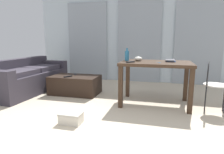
% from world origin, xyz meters
% --- Properties ---
extents(ground_plane, '(8.66, 8.66, 0.00)m').
position_xyz_m(ground_plane, '(0.00, 1.40, 0.00)').
color(ground_plane, beige).
extents(wall_back, '(5.77, 0.10, 2.54)m').
position_xyz_m(wall_back, '(0.00, 3.61, 1.27)').
color(wall_back, silver).
rests_on(wall_back, ground).
extents(curtains, '(4.10, 0.03, 2.16)m').
position_xyz_m(curtains, '(0.00, 3.52, 1.08)').
color(curtains, '#99A3AD').
rests_on(curtains, ground).
extents(couch, '(0.89, 1.95, 0.71)m').
position_xyz_m(couch, '(-2.22, 1.83, 0.30)').
color(couch, '#38333D').
rests_on(couch, ground).
extents(coffee_table, '(1.00, 0.60, 0.38)m').
position_xyz_m(coffee_table, '(-1.14, 1.93, 0.19)').
color(coffee_table, black).
rests_on(coffee_table, ground).
extents(craft_table, '(1.19, 0.78, 0.75)m').
position_xyz_m(craft_table, '(0.52, 1.65, 0.64)').
color(craft_table, '#382619').
rests_on(craft_table, ground).
extents(wire_chair, '(0.36, 0.39, 0.79)m').
position_xyz_m(wire_chair, '(1.38, 1.47, 0.50)').
color(wire_chair, silver).
rests_on(wire_chair, ground).
extents(bottle_near, '(0.08, 0.08, 0.23)m').
position_xyz_m(bottle_near, '(-0.00, 1.73, 0.85)').
color(bottle_near, teal).
rests_on(bottle_near, craft_table).
extents(bowl, '(0.14, 0.14, 0.08)m').
position_xyz_m(bowl, '(0.21, 1.72, 0.79)').
color(bowl, beige).
rests_on(bowl, craft_table).
extents(book_stack, '(0.17, 0.29, 0.03)m').
position_xyz_m(book_stack, '(0.76, 1.78, 0.77)').
color(book_stack, '#33519E').
rests_on(book_stack, craft_table).
extents(tv_remote_on_table, '(0.13, 0.16, 0.02)m').
position_xyz_m(tv_remote_on_table, '(0.11, 1.43, 0.76)').
color(tv_remote_on_table, '#232326').
rests_on(tv_remote_on_table, craft_table).
extents(scissors, '(0.08, 0.11, 0.00)m').
position_xyz_m(scissors, '(0.57, 1.52, 0.75)').
color(scissors, '#9EA0A5').
rests_on(scissors, craft_table).
extents(tv_remote_primary, '(0.11, 0.15, 0.02)m').
position_xyz_m(tv_remote_primary, '(-1.19, 2.06, 0.39)').
color(tv_remote_primary, '#232326').
rests_on(tv_remote_primary, coffee_table).
extents(tv_remote_secondary, '(0.12, 0.18, 0.02)m').
position_xyz_m(tv_remote_secondary, '(-1.22, 1.77, 0.39)').
color(tv_remote_secondary, black).
rests_on(tv_remote_secondary, coffee_table).
extents(shoebox, '(0.30, 0.20, 0.15)m').
position_xyz_m(shoebox, '(-0.54, 0.52, 0.07)').
color(shoebox, beige).
rests_on(shoebox, ground).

